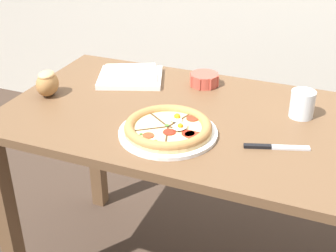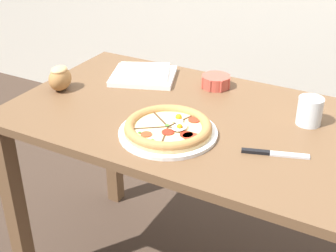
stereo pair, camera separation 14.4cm
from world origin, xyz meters
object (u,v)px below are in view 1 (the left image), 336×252
bread_piece_near (47,83)px  water_glass (302,105)px  knife_main (276,147)px  ramekin_bowl (204,79)px  napkin_folded (130,76)px  dining_table (208,147)px  pizza (168,129)px

bread_piece_near → water_glass: bearing=11.1°
water_glass → knife_main: bearing=-99.3°
ramekin_bowl → napkin_folded: bearing=-168.0°
ramekin_bowl → knife_main: bearing=-46.8°
napkin_folded → water_glass: bearing=-5.7°
bread_piece_near → ramekin_bowl: bearing=30.9°
dining_table → water_glass: bearing=23.6°
dining_table → water_glass: 0.34m
ramekin_bowl → bread_piece_near: size_ratio=0.99×
knife_main → water_glass: bearing=62.5°
dining_table → bread_piece_near: 0.62m
pizza → napkin_folded: pizza is taller
ramekin_bowl → water_glass: (0.38, -0.13, 0.02)m
pizza → ramekin_bowl: (-0.01, 0.40, 0.00)m
ramekin_bowl → dining_table: bearing=-68.0°
ramekin_bowl → water_glass: size_ratio=1.26×
napkin_folded → knife_main: bearing=-25.8°
napkin_folded → water_glass: water_glass is taller
water_glass → napkin_folded: bearing=174.3°
ramekin_bowl → bread_piece_near: (-0.50, -0.30, 0.02)m
dining_table → napkin_folded: 0.45m
knife_main → dining_table: bearing=136.4°
dining_table → pizza: bearing=-118.6°
dining_table → knife_main: size_ratio=7.38×
napkin_folded → bread_piece_near: size_ratio=2.60×
pizza → knife_main: size_ratio=1.62×
dining_table → bread_piece_near: (-0.60, -0.05, 0.16)m
dining_table → knife_main: 0.29m
pizza → water_glass: (0.36, 0.28, 0.02)m
dining_table → water_glass: size_ratio=15.40×
napkin_folded → water_glass: (0.66, -0.07, 0.02)m
ramekin_bowl → napkin_folded: ramekin_bowl is taller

